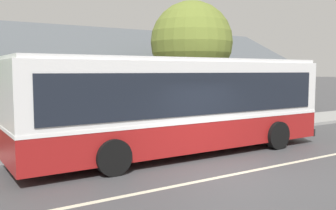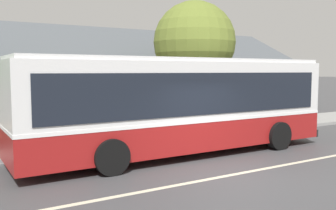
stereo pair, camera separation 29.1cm
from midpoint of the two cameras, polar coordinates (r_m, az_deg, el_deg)
name	(u,v)px [view 2 (the right image)]	position (r m, az deg, el deg)	size (l,w,h in m)	color
ground_plane	(233,175)	(10.47, 10.67, -10.41)	(300.00, 300.00, 0.00)	#424244
sidewalk_far	(135,138)	(15.33, -4.52, -5.04)	(60.00, 3.00, 0.15)	gray
lane_divider_stripe	(233,175)	(10.47, 10.67, -10.39)	(60.00, 0.16, 0.01)	beige
community_building	(88,89)	(21.57, -11.74, 2.34)	(24.75, 8.81, 6.31)	gray
transit_bus	(181,103)	(12.55, 2.61, 0.29)	(11.02, 2.79, 3.22)	maroon
street_tree_primary	(193,45)	(17.62, 4.28, 9.16)	(3.81, 3.81, 6.04)	#4C3828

